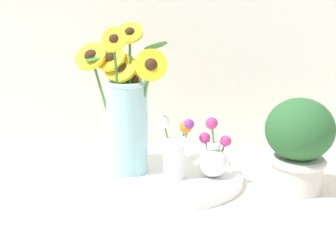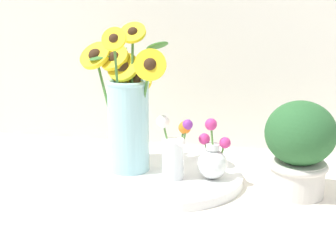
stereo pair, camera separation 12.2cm
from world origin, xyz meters
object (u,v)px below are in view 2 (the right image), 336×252
Objects in this scene: mason_jar_sunflowers at (128,110)px; serving_tray at (168,177)px; vase_bulb_right at (212,159)px; potted_plant at (300,145)px; vase_small_center at (174,151)px.

serving_tray is at bearing -5.80° from mason_jar_sunflowers.
serving_tray is 1.04× the size of mason_jar_sunflowers.
potted_plant reaches higher than vase_bulb_right.
potted_plant is (0.33, -0.02, 0.12)m from serving_tray.
mason_jar_sunflowers is at bearing 173.48° from vase_bulb_right.
vase_small_center is (0.02, -0.03, 0.08)m from serving_tray.
vase_bulb_right is (0.10, 0.02, -0.02)m from vase_small_center.
serving_tray is at bearing 172.81° from vase_bulb_right.
serving_tray is at bearing 124.10° from vase_small_center.
mason_jar_sunflowers is 0.26m from vase_bulb_right.
vase_bulb_right is (0.12, -0.02, 0.06)m from serving_tray.
potted_plant is at bearing -3.90° from serving_tray.
vase_small_center is 0.10m from vase_bulb_right.
serving_tray is 2.57× the size of vase_bulb_right.
serving_tray is 0.35m from potted_plant.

